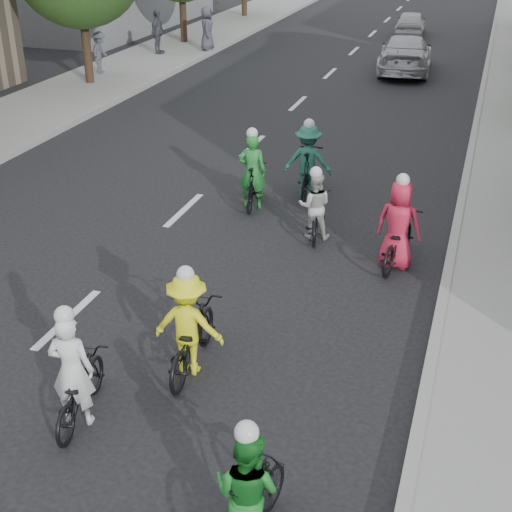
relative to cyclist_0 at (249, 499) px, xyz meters
The scene contains 16 objects.
ground 5.71m from the cyclist_0, 141.96° to the left, with size 120.00×120.00×0.00m, color black.
sidewalk_left 18.39m from the cyclist_0, 132.73° to the left, with size 4.00×80.00×0.15m, color gray.
curb_left 17.12m from the cyclist_0, 127.93° to the left, with size 0.18×80.00×0.18m, color #999993.
curb_right 13.60m from the cyclist_0, 83.32° to the left, with size 0.18×80.00×0.18m, color #999993.
cyclist_0 is the anchor object (origin of this frame).
cyclist_1 3.18m from the cyclist_0, 155.78° to the left, with size 0.88×1.77×1.82m.
cyclist_2 8.19m from the cyclist_0, 98.96° to the left, with size 0.90×1.74×1.57m.
cyclist_3 9.71m from the cyclist_0, 108.17° to the left, with size 0.73×1.75×1.90m.
cyclist_4 7.32m from the cyclist_0, 85.61° to the left, with size 0.93×1.95×1.91m.
cyclist_5 3.43m from the cyclist_0, 123.61° to the left, with size 1.10×1.98×1.79m.
cyclist_6 10.50m from the cyclist_0, 101.00° to the left, with size 1.19×1.95×1.90m.
follow_car_lead 24.80m from the cyclist_0, 93.81° to the left, with size 2.07×5.08×1.47m, color #B0B0B5.
follow_car_trail 33.63m from the cyclist_0, 94.33° to the left, with size 1.47×3.66×1.25m, color silver.
spectator_0 23.91m from the cyclist_0, 123.04° to the left, with size 1.05×0.60×1.62m, color #545663.
spectator_1 27.44m from the cyclist_0, 117.27° to the left, with size 1.12×0.47×1.91m, color #4E4E5C.
spectator_2 27.98m from the cyclist_0, 112.64° to the left, with size 0.94×0.61×1.92m, color #484652.
Camera 1 is at (6.32, -8.86, 6.46)m, focal length 50.00 mm.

